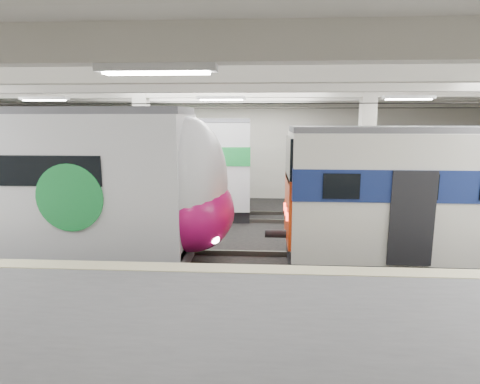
{
  "coord_description": "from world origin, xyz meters",
  "views": [
    {
      "loc": [
        1.43,
        -11.41,
        4.3
      ],
      "look_at": [
        0.67,
        1.0,
        2.0
      ],
      "focal_mm": 30.0,
      "sensor_mm": 36.0,
      "label": 1
    }
  ],
  "objects": [
    {
      "name": "modern_emu",
      "position": [
        -5.99,
        -0.0,
        2.26
      ],
      "size": [
        14.34,
        2.96,
        4.6
      ],
      "color": "silver",
      "rests_on": "ground"
    },
    {
      "name": "far_train",
      "position": [
        -5.86,
        5.5,
        2.21
      ],
      "size": [
        13.45,
        3.38,
        4.28
      ],
      "rotation": [
        0.0,
        0.0,
        0.05
      ],
      "color": "silver",
      "rests_on": "ground"
    },
    {
      "name": "station_hall",
      "position": [
        0.0,
        -1.74,
        3.24
      ],
      "size": [
        36.0,
        24.0,
        5.75
      ],
      "color": "black",
      "rests_on": "ground"
    }
  ]
}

